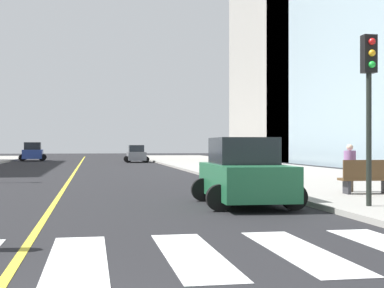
# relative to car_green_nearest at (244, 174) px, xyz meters

# --- Properties ---
(sidewalk_kerb_east) EXTENTS (10.00, 120.00, 0.15)m
(sidewalk_kerb_east) POSITION_rel_car_green_nearest_xyz_m (6.70, 8.96, -0.85)
(sidewalk_kerb_east) COLOR #9E9B93
(sidewalk_kerb_east) RESTS_ON ground
(crosswalk_paint) EXTENTS (13.50, 4.00, 0.01)m
(crosswalk_paint) POSITION_rel_car_green_nearest_xyz_m (-5.50, -7.04, -0.92)
(crosswalk_paint) COLOR silver
(crosswalk_paint) RESTS_ON ground
(lane_divider_paint) EXTENTS (0.16, 80.00, 0.01)m
(lane_divider_paint) POSITION_rel_car_green_nearest_xyz_m (-5.50, 28.96, -0.92)
(lane_divider_paint) COLOR yellow
(lane_divider_paint) RESTS_ON ground
(parking_garage_concrete) EXTENTS (18.00, 24.00, 22.16)m
(parking_garage_concrete) POSITION_rel_car_green_nearest_xyz_m (23.25, 47.88, 10.16)
(parking_garage_concrete) COLOR #9E9B93
(parking_garage_concrete) RESTS_ON ground
(car_green_nearest) EXTENTS (2.85, 4.48, 1.98)m
(car_green_nearest) POSITION_rel_car_green_nearest_xyz_m (0.00, 0.00, 0.00)
(car_green_nearest) COLOR #236B42
(car_green_nearest) RESTS_ON ground
(car_blue_second) EXTENTS (2.97, 4.62, 2.02)m
(car_blue_second) POSITION_rel_car_green_nearest_xyz_m (-10.77, 47.53, 0.02)
(car_blue_second) COLOR #2D479E
(car_blue_second) RESTS_ON ground
(car_gray_third) EXTENTS (2.42, 3.87, 1.72)m
(car_gray_third) POSITION_rel_car_green_nearest_xyz_m (-0.07, 40.39, -0.12)
(car_gray_third) COLOR slate
(car_gray_third) RESTS_ON ground
(traffic_light_near_corner) EXTENTS (0.36, 0.41, 4.51)m
(traffic_light_near_corner) POSITION_rel_car_green_nearest_xyz_m (2.81, -2.13, 2.41)
(traffic_light_near_corner) COLOR black
(traffic_light_near_corner) RESTS_ON sidewalk_kerb_east
(park_bench) EXTENTS (1.82, 0.64, 1.12)m
(park_bench) POSITION_rel_car_green_nearest_xyz_m (4.51, 1.26, -0.23)
(park_bench) COLOR brown
(park_bench) RESTS_ON sidewalk_kerb_east
(pedestrian_waiting_east) EXTENTS (0.40, 0.40, 1.63)m
(pedestrian_waiting_east) POSITION_rel_car_green_nearest_xyz_m (4.32, 2.14, 0.13)
(pedestrian_waiting_east) COLOR brown
(pedestrian_waiting_east) RESTS_ON sidewalk_kerb_east
(fire_hydrant) EXTENTS (0.26, 0.26, 0.89)m
(fire_hydrant) POSITION_rel_car_green_nearest_xyz_m (2.80, 17.68, -0.34)
(fire_hydrant) COLOR red
(fire_hydrant) RESTS_ON sidewalk_kerb_east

